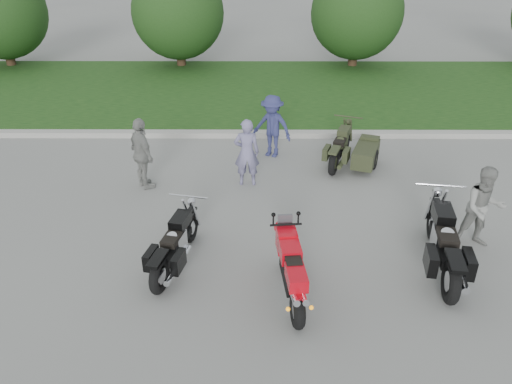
{
  "coord_description": "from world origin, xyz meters",
  "views": [
    {
      "loc": [
        0.15,
        -6.99,
        5.2
      ],
      "look_at": [
        0.11,
        1.23,
        0.8
      ],
      "focal_mm": 35.0,
      "sensor_mm": 36.0,
      "label": 1
    }
  ],
  "objects_px": {
    "cruiser_left": "(174,247)",
    "person_stripe": "(247,153)",
    "cruiser_right": "(444,246)",
    "person_grey": "(483,208)",
    "cruiser_sidecar": "(355,152)",
    "person_back": "(142,154)",
    "person_denim": "(272,126)",
    "sportbike_red": "(291,270)"
  },
  "relations": [
    {
      "from": "cruiser_right",
      "to": "person_back",
      "type": "height_order",
      "value": "person_back"
    },
    {
      "from": "cruiser_left",
      "to": "person_back",
      "type": "relative_size",
      "value": 1.28
    },
    {
      "from": "cruiser_right",
      "to": "person_stripe",
      "type": "bearing_deg",
      "value": 145.05
    },
    {
      "from": "cruiser_sidecar",
      "to": "person_denim",
      "type": "bearing_deg",
      "value": -177.03
    },
    {
      "from": "sportbike_red",
      "to": "person_denim",
      "type": "xyz_separation_m",
      "value": [
        -0.17,
        5.52,
        0.26
      ]
    },
    {
      "from": "cruiser_left",
      "to": "cruiser_sidecar",
      "type": "relative_size",
      "value": 1.04
    },
    {
      "from": "cruiser_right",
      "to": "person_denim",
      "type": "distance_m",
      "value": 5.54
    },
    {
      "from": "cruiser_sidecar",
      "to": "person_back",
      "type": "xyz_separation_m",
      "value": [
        -4.87,
        -1.14,
        0.43
      ]
    },
    {
      "from": "person_back",
      "to": "cruiser_sidecar",
      "type": "bearing_deg",
      "value": -113.47
    },
    {
      "from": "cruiser_left",
      "to": "cruiser_sidecar",
      "type": "bearing_deg",
      "value": 60.05
    },
    {
      "from": "person_stripe",
      "to": "person_denim",
      "type": "relative_size",
      "value": 0.98
    },
    {
      "from": "cruiser_right",
      "to": "person_back",
      "type": "bearing_deg",
      "value": 160.44
    },
    {
      "from": "cruiser_sidecar",
      "to": "person_stripe",
      "type": "xyz_separation_m",
      "value": [
        -2.59,
        -0.96,
        0.4
      ]
    },
    {
      "from": "cruiser_left",
      "to": "cruiser_right",
      "type": "bearing_deg",
      "value": 11.56
    },
    {
      "from": "person_stripe",
      "to": "sportbike_red",
      "type": "bearing_deg",
      "value": 99.81
    },
    {
      "from": "cruiser_left",
      "to": "cruiser_sidecar",
      "type": "xyz_separation_m",
      "value": [
        3.75,
        4.11,
        -0.04
      ]
    },
    {
      "from": "cruiser_sidecar",
      "to": "person_grey",
      "type": "xyz_separation_m",
      "value": [
        1.66,
        -3.4,
        0.4
      ]
    },
    {
      "from": "cruiser_right",
      "to": "sportbike_red",
      "type": "bearing_deg",
      "value": -155.73
    },
    {
      "from": "cruiser_sidecar",
      "to": "person_back",
      "type": "relative_size",
      "value": 1.24
    },
    {
      "from": "cruiser_sidecar",
      "to": "person_stripe",
      "type": "height_order",
      "value": "person_stripe"
    },
    {
      "from": "sportbike_red",
      "to": "person_stripe",
      "type": "bearing_deg",
      "value": 95.45
    },
    {
      "from": "cruiser_right",
      "to": "person_grey",
      "type": "bearing_deg",
      "value": 49.68
    },
    {
      "from": "cruiser_sidecar",
      "to": "person_grey",
      "type": "distance_m",
      "value": 3.81
    },
    {
      "from": "person_denim",
      "to": "sportbike_red",
      "type": "bearing_deg",
      "value": -61.88
    },
    {
      "from": "cruiser_left",
      "to": "person_stripe",
      "type": "height_order",
      "value": "person_stripe"
    },
    {
      "from": "cruiser_left",
      "to": "cruiser_right",
      "type": "height_order",
      "value": "cruiser_right"
    },
    {
      "from": "cruiser_sidecar",
      "to": "person_back",
      "type": "distance_m",
      "value": 5.02
    },
    {
      "from": "person_stripe",
      "to": "person_denim",
      "type": "bearing_deg",
      "value": -111.89
    },
    {
      "from": "cruiser_left",
      "to": "person_back",
      "type": "xyz_separation_m",
      "value": [
        -1.12,
        2.97,
        0.4
      ]
    },
    {
      "from": "cruiser_sidecar",
      "to": "person_grey",
      "type": "relative_size",
      "value": 1.28
    },
    {
      "from": "person_stripe",
      "to": "cruiser_left",
      "type": "bearing_deg",
      "value": 68.51
    },
    {
      "from": "sportbike_red",
      "to": "person_stripe",
      "type": "distance_m",
      "value": 4.01
    },
    {
      "from": "sportbike_red",
      "to": "person_back",
      "type": "bearing_deg",
      "value": 123.41
    },
    {
      "from": "person_denim",
      "to": "person_stripe",
      "type": "bearing_deg",
      "value": -84.29
    },
    {
      "from": "person_denim",
      "to": "person_back",
      "type": "distance_m",
      "value": 3.37
    },
    {
      "from": "cruiser_right",
      "to": "cruiser_left",
      "type": "bearing_deg",
      "value": -172.09
    },
    {
      "from": "cruiser_right",
      "to": "person_grey",
      "type": "distance_m",
      "value": 1.22
    },
    {
      "from": "cruiser_right",
      "to": "person_denim",
      "type": "height_order",
      "value": "person_denim"
    },
    {
      "from": "sportbike_red",
      "to": "person_back",
      "type": "distance_m",
      "value": 4.84
    },
    {
      "from": "person_grey",
      "to": "person_back",
      "type": "bearing_deg",
      "value": 161.7
    },
    {
      "from": "person_denim",
      "to": "person_back",
      "type": "xyz_separation_m",
      "value": [
        -2.87,
        -1.76,
        0.02
      ]
    },
    {
      "from": "cruiser_sidecar",
      "to": "person_denim",
      "type": "xyz_separation_m",
      "value": [
        -1.99,
        0.62,
        0.41
      ]
    }
  ]
}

